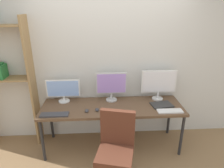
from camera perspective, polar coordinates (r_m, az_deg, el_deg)
The scene contains 12 objects.
wall_back at distance 3.30m, azimuth -0.39°, elevation 5.73°, with size 4.59×0.10×2.60m.
desk at distance 3.13m, azimuth 0.06°, elevation -7.18°, with size 2.19×0.68×0.74m.
office_chair at distance 2.70m, azimuth 1.09°, elevation -19.99°, with size 0.54×0.54×0.99m.
monitor_left at distance 3.27m, azimuth -13.86°, elevation -1.64°, with size 0.54×0.18×0.37m.
monitor_center at distance 3.19m, azimuth -0.18°, elevation -0.30°, with size 0.49×0.18×0.48m.
monitor_right at distance 3.32m, azimuth 13.29°, elevation 0.27°, with size 0.57×0.18×0.50m.
keyboard_left at distance 2.97m, azimuth -16.21°, elevation -8.44°, with size 0.40×0.13×0.02m, color #38383D.
keyboard_center at distance 2.90m, azimuth 0.34°, elevation -8.28°, with size 0.35×0.13×0.02m, color black.
keyboard_right at distance 3.07m, azimuth 16.33°, elevation -7.48°, with size 0.37×0.13×0.02m, color silver.
mouse_left_side at distance 2.97m, azimuth -7.28°, elevation -7.60°, with size 0.06×0.10×0.03m, color #38383D.
mouse_right_side at distance 2.98m, azimuth -4.33°, elevation -7.35°, with size 0.06×0.10×0.03m, color #38383D.
laptop_closed at distance 3.22m, azimuth 14.09°, elevation -5.83°, with size 0.32×0.22×0.02m, color #2D2D2D.
Camera 1 is at (-0.17, -2.15, 2.18)m, focal length 31.79 mm.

